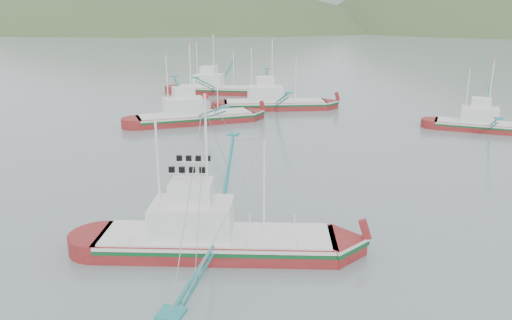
% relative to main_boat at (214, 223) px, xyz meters
% --- Properties ---
extents(ground, '(1200.00, 1200.00, 0.00)m').
position_rel_main_boat_xyz_m(ground, '(0.14, 2.95, -1.87)').
color(ground, slate).
rests_on(ground, ground).
extents(main_boat, '(14.43, 24.92, 10.23)m').
position_rel_main_boat_xyz_m(main_boat, '(0.00, 0.00, 0.00)').
color(main_boat, maroon).
rests_on(main_boat, ground).
extents(bg_boat_far, '(15.48, 26.28, 11.01)m').
position_rel_main_boat_xyz_m(bg_boat_far, '(-7.07, 45.85, 0.29)').
color(bg_boat_far, maroon).
rests_on(bg_boat_far, ground).
extents(bg_boat_right, '(12.78, 22.51, 9.15)m').
position_rel_main_boat_xyz_m(bg_boat_right, '(21.04, 38.57, -0.49)').
color(bg_boat_right, maroon).
rests_on(bg_boat_right, ground).
extents(bg_boat_left, '(19.71, 24.09, 10.89)m').
position_rel_main_boat_xyz_m(bg_boat_left, '(-14.71, 33.62, 0.45)').
color(bg_boat_left, maroon).
rests_on(bg_boat_left, ground).
extents(bg_boat_extra, '(15.35, 27.11, 11.01)m').
position_rel_main_boat_xyz_m(bg_boat_extra, '(-20.31, 57.40, -0.28)').
color(bg_boat_extra, maroon).
rests_on(bg_boat_extra, ground).
extents(headland_left, '(448.00, 308.00, 210.00)m').
position_rel_main_boat_xyz_m(headland_left, '(-179.86, 362.95, -1.87)').
color(headland_left, '#394F28').
rests_on(headland_left, ground).
extents(ridge_distant, '(960.00, 400.00, 240.00)m').
position_rel_main_boat_xyz_m(ridge_distant, '(30.14, 562.95, -1.87)').
color(ridge_distant, slate).
rests_on(ridge_distant, ground).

